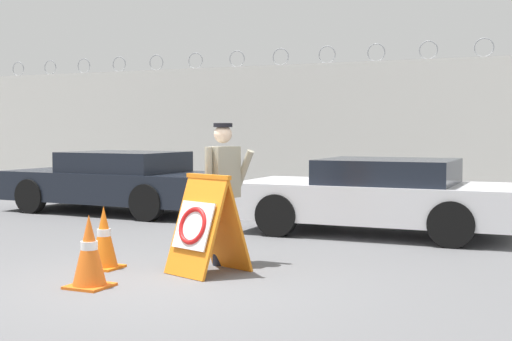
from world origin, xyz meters
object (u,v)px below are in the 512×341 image
security_guard (223,186)px  parked_car_rear_sedan (378,196)px  barricade_sign (205,224)px  traffic_cone_near (89,251)px  parked_car_front_coupe (117,181)px  traffic_cone_mid (104,238)px

security_guard → parked_car_rear_sedan: size_ratio=0.40×
barricade_sign → traffic_cone_near: barricade_sign is taller
security_guard → parked_car_front_coupe: 6.08m
traffic_cone_near → traffic_cone_mid: bearing=118.3°
barricade_sign → traffic_cone_near: (-0.76, -1.18, -0.19)m
parked_car_front_coupe → traffic_cone_near: bearing=125.3°
barricade_sign → parked_car_rear_sedan: size_ratio=0.27×
barricade_sign → parked_car_front_coupe: parked_car_front_coupe is taller
traffic_cone_mid → parked_car_front_coupe: parked_car_front_coupe is taller
traffic_cone_near → security_guard: bearing=68.6°
barricade_sign → security_guard: security_guard is taller
traffic_cone_near → traffic_cone_mid: size_ratio=1.03×
barricade_sign → parked_car_front_coupe: bearing=154.5°
barricade_sign → traffic_cone_mid: 1.30m
security_guard → barricade_sign: bearing=-160.5°
barricade_sign → traffic_cone_mid: size_ratio=1.53×
parked_car_rear_sedan → security_guard: bearing=71.0°
parked_car_front_coupe → parked_car_rear_sedan: bearing=174.6°
security_guard → parked_car_front_coupe: (-4.52, 4.05, -0.35)m
traffic_cone_near → parked_car_front_coupe: 6.97m
barricade_sign → security_guard: bearing=116.0°
barricade_sign → security_guard: 0.72m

